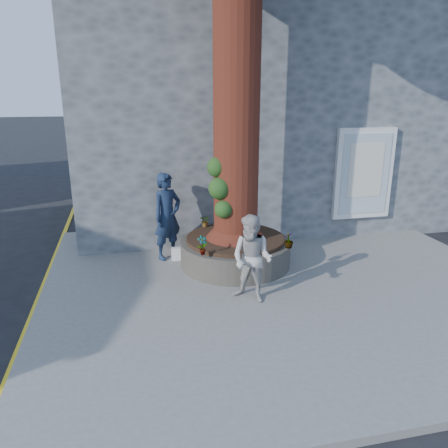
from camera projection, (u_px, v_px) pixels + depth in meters
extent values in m
plane|color=black|center=(218.00, 319.00, 7.28)|extent=(120.00, 120.00, 0.00)
cube|color=slate|center=(282.00, 283.00, 8.51)|extent=(9.00, 8.00, 0.12)
cube|color=yellow|center=(34.00, 310.00, 7.57)|extent=(0.10, 30.00, 0.01)
cube|color=#515456|center=(248.00, 111.00, 13.63)|extent=(10.00, 8.00, 6.00)
cube|color=black|center=(250.00, 0.00, 12.69)|extent=(10.30, 8.30, 0.30)
cube|color=white|center=(364.00, 174.00, 10.61)|extent=(1.50, 0.12, 2.20)
cube|color=silver|center=(365.00, 174.00, 10.55)|extent=(1.25, 0.04, 1.95)
cube|color=silver|center=(366.00, 170.00, 10.50)|extent=(0.90, 0.02, 1.30)
cylinder|color=black|center=(235.00, 252.00, 9.20)|extent=(2.30, 2.30, 0.52)
cylinder|color=black|center=(235.00, 239.00, 9.11)|extent=(2.04, 2.04, 0.08)
cylinder|color=#481D12|center=(237.00, 44.00, 7.99)|extent=(0.90, 0.90, 7.50)
cone|color=#481D12|center=(236.00, 221.00, 9.00)|extent=(1.24, 1.24, 0.70)
sphere|color=#1B3712|center=(220.00, 188.00, 8.51)|extent=(0.44, 0.44, 0.44)
sphere|color=#1B3712|center=(224.00, 209.00, 8.55)|extent=(0.36, 0.36, 0.36)
sphere|color=#1B3712|center=(217.00, 167.00, 8.50)|extent=(0.40, 0.40, 0.40)
imported|color=#17253F|center=(167.00, 216.00, 9.34)|extent=(0.82, 0.74, 1.89)
imported|color=#ACA9A5|center=(252.00, 259.00, 7.47)|extent=(0.95, 0.93, 1.54)
cube|color=white|center=(176.00, 254.00, 9.45)|extent=(0.21, 0.13, 0.28)
imported|color=gray|center=(202.00, 245.00, 8.07)|extent=(0.23, 0.20, 0.37)
imported|color=gray|center=(253.00, 226.00, 9.28)|extent=(0.21, 0.21, 0.35)
imported|color=gray|center=(289.00, 240.00, 8.44)|extent=(0.23, 0.23, 0.31)
imported|color=gray|center=(205.00, 221.00, 9.75)|extent=(0.30, 0.31, 0.26)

